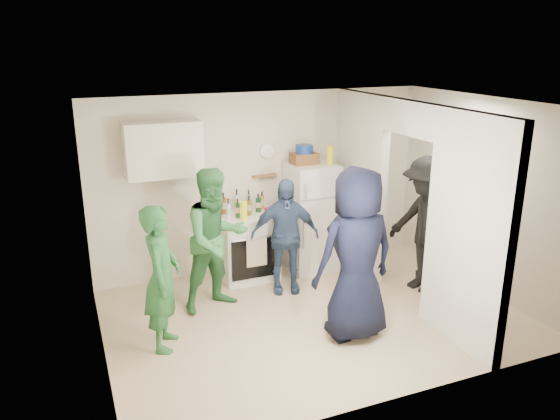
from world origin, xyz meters
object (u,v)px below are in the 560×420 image
object	(u,v)px
person_green_center	(216,240)
person_navy	(356,255)
person_green_left	(162,278)
person_denim	(285,236)
fridge	(311,217)
blue_bowl	(304,149)
yellow_cup_stack_top	(330,155)
stove	(248,246)
wicker_basket	(304,158)
person_nook	(426,225)

from	to	relation	value
person_green_center	person_navy	bearing A→B (deg)	-59.42
person_green_left	person_denim	size ratio (longest dim) A/B	1.05
fridge	blue_bowl	world-z (taller)	blue_bowl
yellow_cup_stack_top	person_denim	xyz separation A→B (m)	(-0.85, -0.44, -0.90)
stove	blue_bowl	xyz separation A→B (m)	(0.84, 0.02, 1.28)
person_green_left	person_green_center	world-z (taller)	person_green_center
wicker_basket	person_denim	bearing A→B (deg)	-132.01
stove	person_denim	xyz separation A→B (m)	(0.31, -0.57, 0.30)
wicker_basket	person_nook	world-z (taller)	person_nook
blue_bowl	stove	bearing A→B (deg)	-178.64
wicker_basket	person_denim	world-z (taller)	wicker_basket
person_denim	stove	bearing A→B (deg)	133.24
stove	wicker_basket	size ratio (longest dim) A/B	2.63
wicker_basket	person_navy	bearing A→B (deg)	-97.69
yellow_cup_stack_top	person_green_center	size ratio (longest dim) A/B	0.14
wicker_basket	blue_bowl	distance (m)	0.13
person_green_left	person_nook	distance (m)	3.40
stove	person_green_left	bearing A→B (deg)	-136.21
person_denim	fridge	bearing A→B (deg)	55.43
fridge	person_navy	world-z (taller)	person_navy
person_nook	fridge	bearing A→B (deg)	-148.42
fridge	wicker_basket	xyz separation A→B (m)	(-0.10, 0.05, 0.84)
person_navy	person_nook	bearing A→B (deg)	-156.62
stove	yellow_cup_stack_top	bearing A→B (deg)	-6.39
stove	yellow_cup_stack_top	size ratio (longest dim) A/B	3.68
wicker_basket	person_green_left	xyz separation A→B (m)	(-2.25, -1.37, -0.82)
blue_bowl	person_navy	xyz separation A→B (m)	(-0.26, -1.93, -0.78)
person_denim	blue_bowl	bearing A→B (deg)	62.86
person_green_center	fridge	bearing A→B (deg)	8.60
blue_bowl	person_denim	world-z (taller)	blue_bowl
fridge	person_green_center	distance (m)	1.71
person_green_center	person_navy	xyz separation A→B (m)	(1.21, -1.22, 0.08)
fridge	wicker_basket	size ratio (longest dim) A/B	4.39
fridge	person_nook	world-z (taller)	person_nook
wicker_basket	person_green_left	bearing A→B (deg)	-148.68
person_denim	person_nook	world-z (taller)	person_nook
person_green_left	person_nook	world-z (taller)	person_nook
yellow_cup_stack_top	fridge	bearing A→B (deg)	155.56
fridge	yellow_cup_stack_top	size ratio (longest dim) A/B	6.14
yellow_cup_stack_top	person_navy	world-z (taller)	person_navy
yellow_cup_stack_top	wicker_basket	bearing A→B (deg)	154.89
stove	fridge	bearing A→B (deg)	-1.83
person_green_left	person_navy	size ratio (longest dim) A/B	0.83
stove	person_green_center	xyz separation A→B (m)	(-0.63, -0.69, 0.42)
person_denim	person_navy	world-z (taller)	person_navy
fridge	person_nook	distance (m)	1.60
person_navy	stove	bearing A→B (deg)	-75.40
yellow_cup_stack_top	stove	bearing A→B (deg)	173.61
fridge	person_denim	world-z (taller)	fridge
person_nook	wicker_basket	bearing A→B (deg)	-146.99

